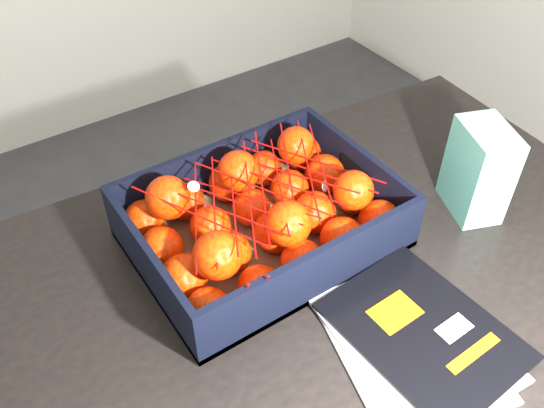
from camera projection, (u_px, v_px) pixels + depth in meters
table at (328, 302)px, 1.06m from camera, size 1.26×0.89×0.75m
magazine_stack at (415, 338)px, 0.88m from camera, size 0.28×0.32×0.02m
produce_crate at (263, 226)px, 1.02m from camera, size 0.44×0.33×0.11m
clementine_heap at (263, 214)px, 1.00m from camera, size 0.42×0.31×0.13m
mesh_net at (262, 192)px, 0.95m from camera, size 0.37×0.29×0.11m
retail_carton at (478, 170)px, 1.05m from camera, size 0.12×0.14×0.18m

